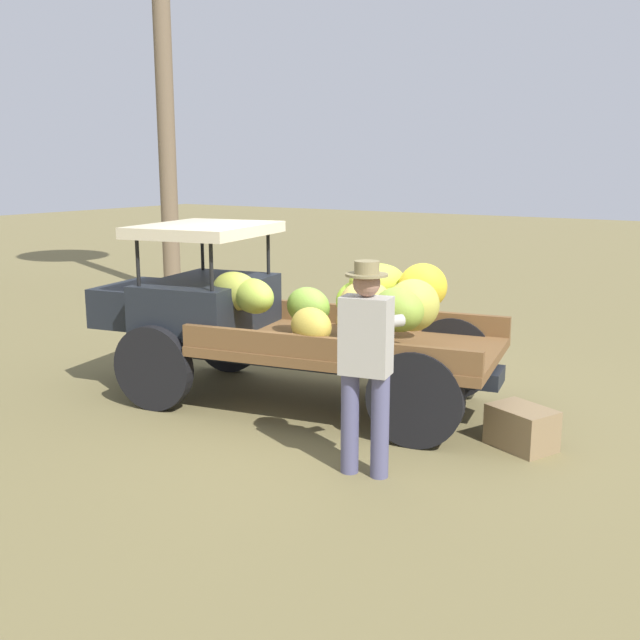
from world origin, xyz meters
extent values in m
plane|color=olive|center=(0.00, 0.00, 0.00)|extent=(60.00, 60.00, 0.00)
cube|color=black|center=(0.16, 0.15, 0.50)|extent=(4.01, 1.17, 0.16)
cylinder|color=black|center=(1.44, 1.21, 0.45)|extent=(0.91, 0.30, 0.90)
cylinder|color=black|center=(1.74, -0.37, 0.45)|extent=(0.91, 0.30, 0.90)
cylinder|color=black|center=(-1.31, 0.69, 0.45)|extent=(0.91, 0.30, 0.90)
cylinder|color=black|center=(-1.01, -0.89, 0.45)|extent=(0.91, 0.30, 0.90)
cube|color=brown|center=(-0.28, 0.07, 0.68)|extent=(3.27, 2.25, 0.10)
cube|color=brown|center=(-0.43, 0.85, 0.84)|extent=(2.96, 0.63, 0.22)
cube|color=brown|center=(-0.13, -0.72, 0.84)|extent=(2.96, 0.63, 0.22)
cube|color=black|center=(1.39, 0.38, 1.00)|extent=(1.36, 1.70, 0.55)
cube|color=black|center=(2.28, 0.55, 0.95)|extent=(0.88, 1.18, 0.44)
cylinder|color=black|center=(1.71, 1.10, 1.55)|extent=(0.04, 0.04, 0.55)
cylinder|color=black|center=(1.94, -0.17, 1.55)|extent=(0.04, 0.04, 0.55)
cylinder|color=black|center=(0.84, 0.94, 1.55)|extent=(0.04, 0.04, 0.55)
cylinder|color=black|center=(1.08, -0.33, 1.55)|extent=(0.04, 0.04, 0.55)
cube|color=beige|center=(1.39, 0.38, 1.83)|extent=(1.48, 1.72, 0.12)
ellipsoid|color=#90B82E|center=(-0.22, -0.23, 1.10)|extent=(0.74, 0.76, 0.55)
ellipsoid|color=tan|center=(-0.54, 0.17, 1.00)|extent=(0.82, 0.84, 0.56)
ellipsoid|color=yellow|center=(-0.91, -0.27, 1.32)|extent=(0.60, 0.53, 0.48)
ellipsoid|color=#91C02B|center=(-0.45, -0.28, 1.20)|extent=(0.59, 0.63, 0.61)
ellipsoid|color=#A7C143|center=(0.61, 0.57, 1.20)|extent=(0.70, 0.63, 0.46)
ellipsoid|color=tan|center=(-0.49, 0.15, 1.18)|extent=(0.78, 0.78, 0.56)
ellipsoid|color=gold|center=(-0.21, 0.72, 1.00)|extent=(0.58, 0.51, 0.38)
ellipsoid|color=#AFC23A|center=(-0.41, -0.24, 1.32)|extent=(0.73, 0.70, 0.43)
ellipsoid|color=#8FAC3C|center=(-1.00, 0.44, 1.20)|extent=(0.68, 0.71, 0.56)
ellipsoid|color=#BEBB49|center=(-1.06, 0.25, 1.22)|extent=(0.81, 0.83, 0.67)
ellipsoid|color=#95C037|center=(-0.39, -0.06, 1.00)|extent=(0.71, 0.59, 0.50)
ellipsoid|color=#82AC3E|center=(0.27, 0.06, 1.04)|extent=(0.57, 0.51, 0.49)
ellipsoid|color=#B8C14A|center=(0.85, 0.56, 1.22)|extent=(0.59, 0.39, 0.44)
cylinder|color=#545377|center=(-1.11, 1.50, 0.43)|extent=(0.15, 0.15, 0.87)
cylinder|color=#545377|center=(-1.36, 1.45, 0.43)|extent=(0.15, 0.15, 0.87)
cube|color=#AFABA1|center=(-1.24, 1.47, 1.18)|extent=(0.44, 0.31, 0.63)
cylinder|color=#AFABA1|center=(-1.12, 1.39, 1.28)|extent=(0.37, 0.34, 0.10)
cylinder|color=#AFABA1|center=(-1.31, 1.35, 1.28)|extent=(0.27, 0.40, 0.10)
sphere|color=#9C6F5A|center=(-1.24, 1.47, 1.61)|extent=(0.22, 0.22, 0.22)
cylinder|color=#8C7D54|center=(-1.24, 1.47, 1.68)|extent=(0.34, 0.34, 0.02)
cylinder|color=#8C7D54|center=(-1.24, 1.47, 1.74)|extent=(0.20, 0.20, 0.10)
cube|color=olive|center=(-2.14, 0.18, 0.19)|extent=(0.68, 0.60, 0.38)
cylinder|color=brown|center=(6.40, -4.23, 3.99)|extent=(0.34, 0.34, 7.98)
camera|label=1|loc=(-4.06, 6.53, 2.53)|focal=41.66mm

